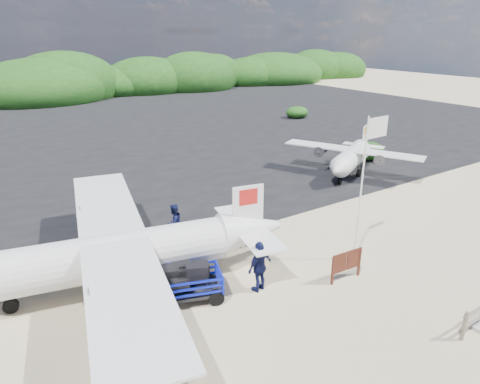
% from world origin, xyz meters
% --- Properties ---
extents(ground, '(160.00, 160.00, 0.00)m').
position_xyz_m(ground, '(0.00, 0.00, 0.00)').
color(ground, beige).
extents(asphalt_apron, '(90.00, 50.00, 0.04)m').
position_xyz_m(asphalt_apron, '(0.00, 30.00, 0.00)').
color(asphalt_apron, '#B2B2B2').
rests_on(asphalt_apron, ground).
extents(vegetation_band, '(124.00, 8.00, 4.40)m').
position_xyz_m(vegetation_band, '(0.00, 55.00, 0.00)').
color(vegetation_band, '#B2B2B2').
rests_on(vegetation_band, ground).
extents(baggage_cart, '(2.93, 2.23, 1.30)m').
position_xyz_m(baggage_cart, '(-3.05, 1.41, 0.00)').
color(baggage_cart, '#0B18B3').
rests_on(baggage_cart, ground).
extents(flagpole, '(1.21, 0.55, 5.92)m').
position_xyz_m(flagpole, '(3.93, 0.19, 0.00)').
color(flagpole, white).
rests_on(flagpole, ground).
extents(signboard, '(1.49, 0.23, 1.22)m').
position_xyz_m(signboard, '(2.52, -0.68, 0.00)').
color(signboard, '#502317').
rests_on(signboard, ground).
extents(crew_a, '(0.61, 0.41, 1.63)m').
position_xyz_m(crew_a, '(0.76, 3.61, 0.82)').
color(crew_a, '#121745').
rests_on(crew_a, ground).
extents(crew_b, '(1.02, 0.92, 1.72)m').
position_xyz_m(crew_b, '(-1.44, 5.82, 0.86)').
color(crew_b, '#121745').
rests_on(crew_b, ground).
extents(crew_c, '(1.21, 0.72, 1.94)m').
position_xyz_m(crew_c, '(-0.57, 0.56, 0.97)').
color(crew_c, '#121745').
rests_on(crew_c, ground).
extents(aircraft_large, '(16.92, 16.92, 4.29)m').
position_xyz_m(aircraft_large, '(13.43, 24.91, 0.00)').
color(aircraft_large, '#B2B2B2').
rests_on(aircraft_large, ground).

